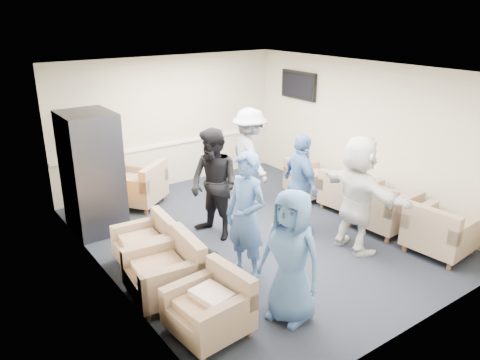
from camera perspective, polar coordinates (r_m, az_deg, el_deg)
floor at (r=7.90m, az=2.11°, el=-6.63°), size 6.00×6.00×0.00m
ceiling at (r=7.11m, az=2.40°, el=13.19°), size 6.00×6.00×0.00m
back_wall at (r=9.86m, az=-8.51°, el=6.97°), size 5.00×0.02×2.70m
front_wall at (r=5.50m, az=21.74°, el=-5.06°), size 5.00×0.02×2.70m
left_wall at (r=6.27m, az=-16.19°, el=-1.30°), size 0.02×6.00×2.70m
right_wall at (r=9.09m, az=14.91°, el=5.39°), size 0.02×6.00×2.70m
chair_rail at (r=9.95m, az=-8.33°, el=4.42°), size 4.98×0.04×0.06m
tv at (r=10.12m, az=7.14°, el=11.39°), size 0.10×1.00×0.58m
armchair_left_near at (r=5.57m, az=-3.38°, el=-15.41°), size 0.88×0.88×0.65m
armchair_left_mid at (r=6.23m, az=-8.76°, el=-11.16°), size 0.94×0.94×0.69m
armchair_left_far at (r=7.05m, az=-11.15°, el=-7.75°), size 0.84×0.84×0.62m
armchair_right_near at (r=7.77m, az=23.07°, el=-5.96°), size 0.96×0.96×0.71m
armchair_right_midnear at (r=8.28m, az=16.79°, el=-3.36°), size 1.00×1.00×0.76m
armchair_right_midfar at (r=8.94m, az=12.83°, el=-1.59°), size 0.90×0.90×0.65m
armchair_right_far at (r=9.40m, az=8.38°, el=-0.23°), size 0.90×0.90×0.65m
armchair_corner at (r=9.10m, az=-12.10°, el=-0.91°), size 1.26×1.26×0.72m
vending_machine at (r=8.10m, az=-17.57°, el=0.86°), size 0.82×0.96×2.03m
backpack at (r=6.49m, az=-4.38°, el=-10.29°), size 0.35×0.28×0.53m
pillow at (r=5.46m, az=-3.45°, el=-14.01°), size 0.41×0.50×0.13m
person_front_left at (r=5.56m, az=6.23°, el=-9.30°), size 0.74×0.93×1.67m
person_mid_left at (r=6.35m, az=0.74°, el=-4.52°), size 0.56×0.74×1.82m
person_back_left at (r=7.50m, az=-3.18°, el=-0.58°), size 0.86×1.01×1.82m
person_back_right at (r=8.87m, az=1.20°, el=2.88°), size 0.92×1.31×1.85m
person_mid_right at (r=7.77m, az=7.42°, el=-0.50°), size 0.63×1.06×1.68m
person_front_right at (r=7.30m, az=14.15°, el=-1.70°), size 0.67×1.74×1.84m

